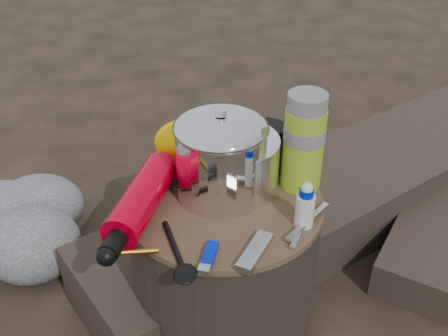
# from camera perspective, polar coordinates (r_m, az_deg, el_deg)

# --- Properties ---
(ground) EXTENTS (60.00, 60.00, 0.00)m
(ground) POSITION_cam_1_polar(r_m,az_deg,el_deg) (1.46, 0.00, -15.84)
(ground) COLOR #2F251B
(ground) RESTS_ON ground
(stump) EXTENTS (0.43, 0.43, 0.40)m
(stump) POSITION_cam_1_polar(r_m,az_deg,el_deg) (1.31, 0.00, -10.26)
(stump) COLOR black
(stump) RESTS_ON ground
(log_main) EXTENTS (1.90, 1.67, 0.18)m
(log_main) POSITION_cam_1_polar(r_m,az_deg,el_deg) (1.91, 17.05, -0.16)
(log_main) COLOR #312820
(log_main) RESTS_ON ground
(foil_windscreen) EXTENTS (0.20, 0.20, 0.12)m
(foil_windscreen) POSITION_cam_1_polar(r_m,az_deg,el_deg) (1.19, 0.96, 0.48)
(foil_windscreen) COLOR white
(foil_windscreen) RESTS_ON stump
(camping_pot) EXTENTS (0.19, 0.19, 0.19)m
(camping_pot) POSITION_cam_1_polar(r_m,az_deg,el_deg) (1.15, -0.33, 1.36)
(camping_pot) COLOR silver
(camping_pot) RESTS_ON stump
(fuel_bottle) EXTENTS (0.13, 0.33, 0.08)m
(fuel_bottle) POSITION_cam_1_polar(r_m,az_deg,el_deg) (1.14, -8.64, -3.28)
(fuel_bottle) COLOR red
(fuel_bottle) RESTS_ON stump
(thermos) EXTENTS (0.09, 0.09, 0.22)m
(thermos) POSITION_cam_1_polar(r_m,az_deg,el_deg) (1.18, 8.36, 2.71)
(thermos) COLOR #8DB620
(thermos) RESTS_ON stump
(travel_mug) EXTENTS (0.08, 0.08, 0.12)m
(travel_mug) POSITION_cam_1_polar(r_m,az_deg,el_deg) (1.25, 4.50, 2.02)
(travel_mug) COLOR black
(travel_mug) RESTS_ON stump
(stuff_sack) EXTENTS (0.15, 0.12, 0.10)m
(stuff_sack) POSITION_cam_1_polar(r_m,az_deg,el_deg) (1.29, -3.98, 2.75)
(stuff_sack) COLOR #F5B900
(stuff_sack) RESTS_ON stump
(food_pouch) EXTENTS (0.10, 0.06, 0.13)m
(food_pouch) POSITION_cam_1_polar(r_m,az_deg,el_deg) (1.30, -0.37, 3.70)
(food_pouch) COLOR navy
(food_pouch) RESTS_ON stump
(lighter) EXTENTS (0.03, 0.09, 0.02)m
(lighter) POSITION_cam_1_polar(r_m,az_deg,el_deg) (1.04, -1.53, -9.07)
(lighter) COLOR #0019B9
(lighter) RESTS_ON stump
(multitool) EXTENTS (0.07, 0.12, 0.02)m
(multitool) POSITION_cam_1_polar(r_m,az_deg,el_deg) (1.05, 3.26, -8.77)
(multitool) COLOR silver
(multitool) RESTS_ON stump
(pot_grabber) EXTENTS (0.10, 0.15, 0.01)m
(pot_grabber) POSITION_cam_1_polar(r_m,az_deg,el_deg) (1.12, 8.19, -5.85)
(pot_grabber) COLOR silver
(pot_grabber) RESTS_ON stump
(spork) EXTENTS (0.10, 0.17, 0.01)m
(spork) POSITION_cam_1_polar(r_m,az_deg,el_deg) (1.06, -5.25, -8.14)
(spork) COLOR black
(spork) RESTS_ON stump
(squeeze_bottle) EXTENTS (0.04, 0.04, 0.09)m
(squeeze_bottle) POSITION_cam_1_polar(r_m,az_deg,el_deg) (1.10, 8.51, -4.04)
(squeeze_bottle) COLOR silver
(squeeze_bottle) RESTS_ON stump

